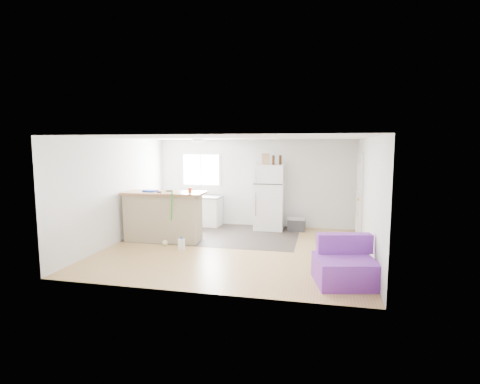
# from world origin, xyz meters

# --- Properties ---
(room) EXTENTS (5.51, 5.01, 2.41)m
(room) POSITION_xyz_m (0.00, 0.00, 1.20)
(room) COLOR #AC7C48
(room) RESTS_ON ground
(vinyl_zone) EXTENTS (4.05, 2.50, 0.00)m
(vinyl_zone) POSITION_xyz_m (-0.73, 1.25, 0.00)
(vinyl_zone) COLOR #312924
(vinyl_zone) RESTS_ON floor
(window) EXTENTS (1.18, 0.06, 0.98)m
(window) POSITION_xyz_m (-1.55, 2.49, 1.55)
(window) COLOR white
(window) RESTS_ON back_wall
(interior_door) EXTENTS (0.11, 0.92, 2.10)m
(interior_door) POSITION_xyz_m (2.72, 1.55, 1.02)
(interior_door) COLOR white
(interior_door) RESTS_ON right_wall
(ceiling_fixture) EXTENTS (0.30, 0.30, 0.07)m
(ceiling_fixture) POSITION_xyz_m (-1.20, 1.20, 2.36)
(ceiling_fixture) COLOR white
(ceiling_fixture) RESTS_ON ceiling
(kitchen_cabinets) EXTENTS (1.89, 0.69, 1.09)m
(kitchen_cabinets) POSITION_xyz_m (-1.82, 2.21, 0.42)
(kitchen_cabinets) COLOR white
(kitchen_cabinets) RESTS_ON floor
(peninsula) EXTENTS (1.92, 0.80, 1.16)m
(peninsula) POSITION_xyz_m (-1.78, 0.34, 0.59)
(peninsula) COLOR tan
(peninsula) RESTS_ON floor
(refrigerator) EXTENTS (0.77, 0.74, 1.74)m
(refrigerator) POSITION_xyz_m (0.48, 2.12, 0.87)
(refrigerator) COLOR white
(refrigerator) RESTS_ON floor
(cooler) EXTENTS (0.48, 0.33, 0.36)m
(cooler) POSITION_xyz_m (1.21, 2.06, 0.18)
(cooler) COLOR #313133
(cooler) RESTS_ON floor
(purple_seat) EXTENTS (1.08, 1.05, 0.76)m
(purple_seat) POSITION_xyz_m (2.24, -1.57, 0.28)
(purple_seat) COLOR purple
(purple_seat) RESTS_ON floor
(cleaner_jug) EXTENTS (0.13, 0.10, 0.28)m
(cleaner_jug) POSITION_xyz_m (-1.10, -0.27, 0.12)
(cleaner_jug) COLOR white
(cleaner_jug) RESTS_ON floor
(mop) EXTENTS (0.29, 0.34, 1.27)m
(mop) POSITION_xyz_m (-1.53, -0.04, 0.23)
(mop) COLOR green
(mop) RESTS_ON floor
(red_cup) EXTENTS (0.10, 0.10, 0.12)m
(red_cup) POSITION_xyz_m (-1.11, 0.34, 1.22)
(red_cup) COLOR red
(red_cup) RESTS_ON peninsula
(blue_tray) EXTENTS (0.34, 0.27, 0.04)m
(blue_tray) POSITION_xyz_m (-2.09, 0.32, 1.18)
(blue_tray) COLOR #1433BE
(blue_tray) RESTS_ON peninsula
(tool_a) EXTENTS (0.15, 0.08, 0.03)m
(tool_a) POSITION_xyz_m (-1.66, 0.43, 1.18)
(tool_a) COLOR black
(tool_a) RESTS_ON peninsula
(tool_b) EXTENTS (0.10, 0.04, 0.03)m
(tool_b) POSITION_xyz_m (-1.80, 0.19, 1.18)
(tool_b) COLOR black
(tool_b) RESTS_ON peninsula
(cardboard_box) EXTENTS (0.21, 0.13, 0.30)m
(cardboard_box) POSITION_xyz_m (0.38, 2.04, 1.89)
(cardboard_box) COLOR tan
(cardboard_box) RESTS_ON refrigerator
(bottle_left) EXTENTS (0.09, 0.09, 0.25)m
(bottle_left) POSITION_xyz_m (0.58, 2.01, 1.86)
(bottle_left) COLOR #351C09
(bottle_left) RESTS_ON refrigerator
(bottle_right) EXTENTS (0.09, 0.09, 0.25)m
(bottle_right) POSITION_xyz_m (0.76, 2.10, 1.86)
(bottle_right) COLOR #351C09
(bottle_right) RESTS_ON refrigerator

